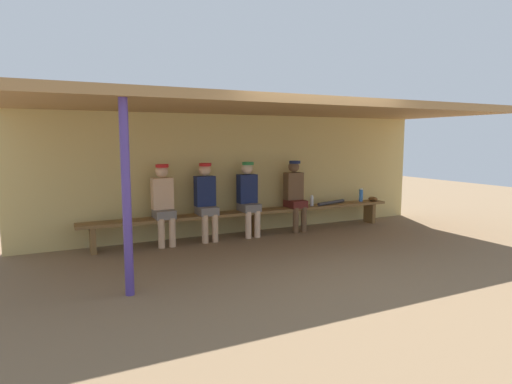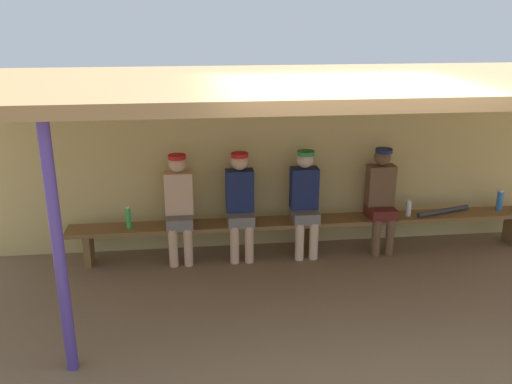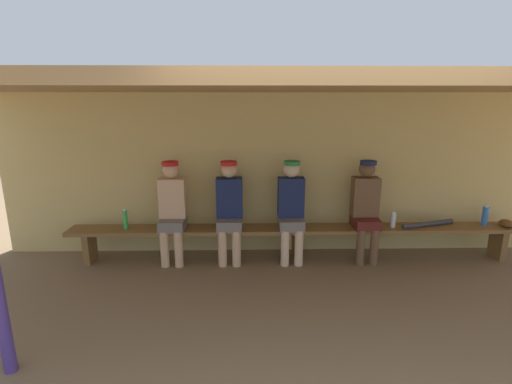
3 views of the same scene
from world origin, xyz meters
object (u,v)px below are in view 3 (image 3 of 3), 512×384
at_px(player_near_post, 291,206).
at_px(water_bottle_green, 393,220).
at_px(player_in_red, 366,206).
at_px(baseball_bat, 428,224).
at_px(water_bottle_blue, 125,219).
at_px(baseball_glove_worn, 507,223).
at_px(bench, 297,232).
at_px(player_shirtless_tan, 229,207).
at_px(player_leftmost, 172,207).
at_px(water_bottle_clear, 485,215).

relative_size(player_near_post, water_bottle_green, 6.44).
height_order(player_in_red, baseball_bat, player_in_red).
xyz_separation_m(water_bottle_blue, baseball_glove_worn, (5.05, -0.02, -0.09)).
distance_m(bench, baseball_glove_worn, 2.81).
height_order(bench, player_shirtless_tan, player_shirtless_tan).
bearing_deg(player_leftmost, water_bottle_green, -0.55).
distance_m(player_near_post, player_leftmost, 1.55).
relative_size(player_leftmost, baseball_bat, 1.70).
distance_m(bench, water_bottle_clear, 2.56).
xyz_separation_m(bench, player_leftmost, (-1.63, 0.00, 0.36)).
bearing_deg(water_bottle_blue, player_leftmost, 1.63).
distance_m(bench, player_leftmost, 1.67).
bearing_deg(water_bottle_green, baseball_glove_worn, -0.36).
height_order(water_bottle_blue, water_bottle_clear, water_bottle_blue).
xyz_separation_m(bench, water_bottle_green, (1.27, -0.02, 0.17)).
relative_size(baseball_glove_worn, baseball_bat, 0.30).
distance_m(player_near_post, baseball_bat, 1.85).
height_order(water_bottle_green, baseball_glove_worn, water_bottle_green).
bearing_deg(player_shirtless_tan, water_bottle_clear, 0.73).
relative_size(player_leftmost, baseball_glove_worn, 5.60).
xyz_separation_m(player_in_red, baseball_glove_worn, (1.90, -0.04, -0.24)).
distance_m(bench, player_near_post, 0.37).
height_order(water_bottle_blue, baseball_glove_worn, water_bottle_blue).
xyz_separation_m(player_near_post, water_bottle_blue, (-2.17, -0.02, -0.15)).
relative_size(player_leftmost, water_bottle_clear, 4.92).
height_order(bench, player_leftmost, player_leftmost).
bearing_deg(baseball_glove_worn, player_near_post, -77.54).
xyz_separation_m(player_leftmost, player_shirtless_tan, (0.74, 0.00, 0.00)).
xyz_separation_m(bench, player_in_red, (0.90, 0.00, 0.36)).
bearing_deg(water_bottle_blue, bench, 0.36).
height_order(player_shirtless_tan, water_bottle_green, player_shirtless_tan).
xyz_separation_m(player_shirtless_tan, water_bottle_blue, (-1.36, -0.02, -0.15)).
xyz_separation_m(player_in_red, water_bottle_clear, (1.64, 0.04, -0.16)).
bearing_deg(water_bottle_blue, water_bottle_green, -0.17).
relative_size(water_bottle_blue, baseball_bat, 0.35).
distance_m(player_leftmost, water_bottle_clear, 4.18).
bearing_deg(bench, water_bottle_blue, -179.64).
distance_m(player_in_red, baseball_bat, 0.89).
height_order(player_leftmost, baseball_glove_worn, player_leftmost).
bearing_deg(water_bottle_green, player_shirtless_tan, 179.26).
relative_size(player_shirtless_tan, water_bottle_clear, 4.92).
xyz_separation_m(player_near_post, player_shirtless_tan, (-0.81, 0.00, 0.00)).
bearing_deg(player_near_post, bench, -2.57).
bearing_deg(water_bottle_green, bench, 178.90).
xyz_separation_m(player_shirtless_tan, baseball_glove_worn, (3.69, -0.04, -0.24)).
height_order(player_in_red, baseball_glove_worn, player_in_red).
bearing_deg(player_shirtless_tan, player_in_red, 0.00).
height_order(water_bottle_clear, baseball_glove_worn, water_bottle_clear).
distance_m(water_bottle_green, water_bottle_blue, 3.52).
xyz_separation_m(player_near_post, baseball_bat, (1.84, -0.00, -0.25)).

